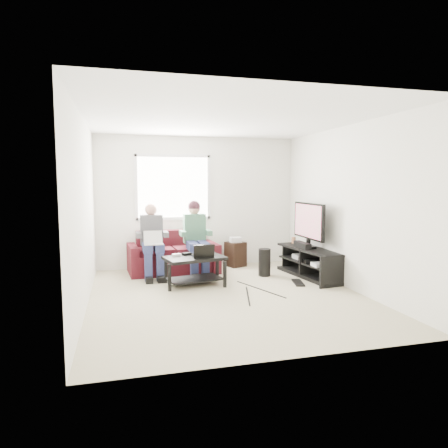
# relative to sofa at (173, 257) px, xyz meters

# --- Properties ---
(floor) EXTENTS (4.50, 4.50, 0.00)m
(floor) POSITION_rel_sofa_xyz_m (0.58, -1.82, -0.29)
(floor) COLOR tan
(floor) RESTS_ON ground
(ceiling) EXTENTS (4.50, 4.50, 0.00)m
(ceiling) POSITION_rel_sofa_xyz_m (0.58, -1.82, 2.31)
(ceiling) COLOR white
(ceiling) RESTS_ON wall_back
(wall_back) EXTENTS (4.50, 0.00, 4.50)m
(wall_back) POSITION_rel_sofa_xyz_m (0.58, 0.43, 1.01)
(wall_back) COLOR white
(wall_back) RESTS_ON floor
(wall_front) EXTENTS (4.50, 0.00, 4.50)m
(wall_front) POSITION_rel_sofa_xyz_m (0.58, -4.07, 1.01)
(wall_front) COLOR white
(wall_front) RESTS_ON floor
(wall_left) EXTENTS (0.00, 4.50, 4.50)m
(wall_left) POSITION_rel_sofa_xyz_m (-1.42, -1.82, 1.01)
(wall_left) COLOR white
(wall_left) RESTS_ON floor
(wall_right) EXTENTS (0.00, 4.50, 4.50)m
(wall_right) POSITION_rel_sofa_xyz_m (2.58, -1.82, 1.01)
(wall_right) COLOR white
(wall_right) RESTS_ON floor
(window) EXTENTS (1.48, 0.04, 1.28)m
(window) POSITION_rel_sofa_xyz_m (0.08, 0.42, 1.31)
(window) COLOR white
(window) RESTS_ON wall_back
(sofa) EXTENTS (1.70, 0.87, 0.77)m
(sofa) POSITION_rel_sofa_xyz_m (0.00, 0.00, 0.00)
(sofa) COLOR #4A121D
(sofa) RESTS_ON floor
(person_left) EXTENTS (0.40, 0.70, 1.31)m
(person_left) POSITION_rel_sofa_xyz_m (-0.40, -0.27, 0.42)
(person_left) COLOR navy
(person_left) RESTS_ON sofa
(person_right) EXTENTS (0.40, 0.71, 1.36)m
(person_right) POSITION_rel_sofa_xyz_m (0.40, -0.25, 0.48)
(person_right) COLOR navy
(person_right) RESTS_ON sofa
(laptop_silver) EXTENTS (0.36, 0.29, 0.24)m
(laptop_silver) POSITION_rel_sofa_xyz_m (-0.40, -0.53, 0.39)
(laptop_silver) COLOR silver
(laptop_silver) RESTS_ON person_left
(coffee_table) EXTENTS (1.06, 0.77, 0.48)m
(coffee_table) POSITION_rel_sofa_xyz_m (0.22, -1.08, 0.06)
(coffee_table) COLOR black
(coffee_table) RESTS_ON floor
(laptop_black) EXTENTS (0.38, 0.29, 0.24)m
(laptop_black) POSITION_rel_sofa_xyz_m (0.34, -1.16, 0.30)
(laptop_black) COLOR black
(laptop_black) RESTS_ON coffee_table
(controller_a) EXTENTS (0.15, 0.11, 0.04)m
(controller_a) POSITION_rel_sofa_xyz_m (-0.06, -0.96, 0.20)
(controller_a) COLOR silver
(controller_a) RESTS_ON coffee_table
(controller_b) EXTENTS (0.16, 0.13, 0.04)m
(controller_b) POSITION_rel_sofa_xyz_m (0.12, -0.90, 0.20)
(controller_b) COLOR black
(controller_b) RESTS_ON coffee_table
(controller_c) EXTENTS (0.16, 0.13, 0.04)m
(controller_c) POSITION_rel_sofa_xyz_m (0.52, -0.93, 0.20)
(controller_c) COLOR gray
(controller_c) RESTS_ON coffee_table
(tv_stand) EXTENTS (0.68, 1.63, 0.52)m
(tv_stand) POSITION_rel_sofa_xyz_m (2.35, -1.03, -0.06)
(tv_stand) COLOR black
(tv_stand) RESTS_ON floor
(tv) EXTENTS (0.12, 1.10, 0.81)m
(tv) POSITION_rel_sofa_xyz_m (2.35, -0.93, 0.69)
(tv) COLOR black
(tv) RESTS_ON tv_stand
(soundbar) EXTENTS (0.12, 0.50, 0.10)m
(soundbar) POSITION_rel_sofa_xyz_m (2.23, -0.93, 0.28)
(soundbar) COLOR black
(soundbar) RESTS_ON tv_stand
(drink_cup) EXTENTS (0.08, 0.08, 0.12)m
(drink_cup) POSITION_rel_sofa_xyz_m (2.30, -0.40, 0.29)
(drink_cup) COLOR #966340
(drink_cup) RESTS_ON tv_stand
(console_white) EXTENTS (0.30, 0.22, 0.06)m
(console_white) POSITION_rel_sofa_xyz_m (2.35, -1.43, 0.01)
(console_white) COLOR silver
(console_white) RESTS_ON tv_stand
(console_grey) EXTENTS (0.34, 0.26, 0.08)m
(console_grey) POSITION_rel_sofa_xyz_m (2.35, -0.73, 0.02)
(console_grey) COLOR gray
(console_grey) RESTS_ON tv_stand
(console_black) EXTENTS (0.38, 0.30, 0.07)m
(console_black) POSITION_rel_sofa_xyz_m (2.35, -1.08, 0.02)
(console_black) COLOR black
(console_black) RESTS_ON tv_stand
(subwoofer) EXTENTS (0.22, 0.22, 0.50)m
(subwoofer) POSITION_rel_sofa_xyz_m (1.57, -0.75, -0.04)
(subwoofer) COLOR black
(subwoofer) RESTS_ON floor
(keyboard_floor) EXTENTS (0.25, 0.47, 0.02)m
(keyboard_floor) POSITION_rel_sofa_xyz_m (1.93, -1.42, -0.28)
(keyboard_floor) COLOR black
(keyboard_floor) RESTS_ON floor
(end_table) EXTENTS (0.33, 0.33, 0.59)m
(end_table) POSITION_rel_sofa_xyz_m (1.29, 0.18, -0.03)
(end_table) COLOR black
(end_table) RESTS_ON floor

